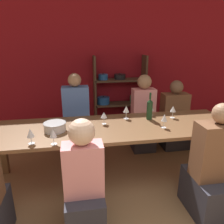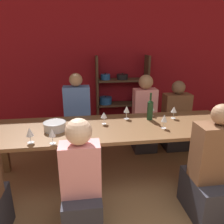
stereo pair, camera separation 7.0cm
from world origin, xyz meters
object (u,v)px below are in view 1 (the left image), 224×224
object	(u,v)px
dining_table	(113,132)
wine_glass_white_b	(126,110)
person_near_b	(84,192)
person_far_c	(173,122)
shelf_unit	(119,100)
wine_glass_empty_b	(151,108)
cell_phone	(83,127)
wine_glass_white_a	(30,133)
wine_glass_red_b	(164,118)
wine_bottle_green	(150,109)
person_far_a	(143,121)
wine_glass_empty_a	(53,134)
person_near_a	(212,176)
mixing_bowl	(55,126)
person_far_b	(77,126)
wine_glass_red_a	(104,115)
wine_glass_white_c	(173,109)

from	to	relation	value
dining_table	wine_glass_white_b	xyz separation A→B (m)	(0.21, 0.24, 0.20)
person_near_b	person_far_c	size ratio (longest dim) A/B	1.01
shelf_unit	wine_glass_empty_b	bearing A→B (deg)	-83.22
cell_phone	wine_glass_empty_b	bearing A→B (deg)	17.10
wine_glass_white_a	person_far_c	world-z (taller)	person_far_c
wine_glass_white_b	wine_glass_red_b	xyz separation A→B (m)	(0.37, -0.38, -0.01)
wine_bottle_green	wine_glass_white_a	size ratio (longest dim) A/B	2.17
person_far_a	person_near_b	distance (m)	1.85
dining_table	person_far_a	distance (m)	1.00
wine_bottle_green	wine_glass_red_b	bearing A→B (deg)	-76.76
wine_glass_empty_a	person_near_a	bearing A→B (deg)	-13.17
wine_glass_white_b	person_near_a	xyz separation A→B (m)	(0.67, -0.98, -0.43)
wine_glass_red_b	wine_glass_empty_a	bearing A→B (deg)	-169.61
wine_glass_white_b	wine_glass_empty_a	distance (m)	1.08
mixing_bowl	person_far_b	bearing A→B (deg)	72.20
shelf_unit	person_near_a	size ratio (longest dim) A/B	1.22
person_far_c	wine_glass_red_a	bearing A→B (deg)	29.12
shelf_unit	wine_glass_red_b	xyz separation A→B (m)	(0.17, -1.87, 0.28)
shelf_unit	wine_glass_white_b	xyz separation A→B (m)	(-0.20, -1.48, 0.29)
wine_glass_white_b	wine_glass_red_b	bearing A→B (deg)	-45.87
wine_glass_white_a	cell_phone	xyz separation A→B (m)	(0.53, 0.35, -0.11)
cell_phone	person_near_b	xyz separation A→B (m)	(-0.03, -0.79, -0.30)
person_near_b	person_far_b	size ratio (longest dim) A/B	0.88
wine_bottle_green	wine_glass_red_b	xyz separation A→B (m)	(0.07, -0.32, -0.02)
wine_bottle_green	person_far_c	xyz separation A→B (m)	(0.66, 0.63, -0.47)
wine_glass_white_a	dining_table	bearing A→B (deg)	19.90
dining_table	person_far_b	distance (m)	0.88
wine_glass_white_c	cell_phone	xyz separation A→B (m)	(-1.20, -0.15, -0.12)
wine_glass_red_a	wine_glass_empty_a	distance (m)	0.74
wine_glass_white_c	person_far_b	bearing A→B (deg)	155.79
shelf_unit	wine_glass_white_c	world-z (taller)	shelf_unit
mixing_bowl	wine_glass_white_b	bearing A→B (deg)	16.39
shelf_unit	dining_table	size ratio (longest dim) A/B	0.48
wine_glass_empty_b	wine_glass_empty_a	bearing A→B (deg)	-151.26
wine_glass_white_c	wine_glass_empty_a	bearing A→B (deg)	-160.23
wine_glass_empty_a	person_far_b	bearing A→B (deg)	78.26
wine_bottle_green	person_far_a	world-z (taller)	person_far_a
wine_bottle_green	person_far_a	distance (m)	0.73
mixing_bowl	person_far_c	size ratio (longest dim) A/B	0.23
wine_glass_white_b	wine_glass_empty_b	size ratio (longest dim) A/B	1.11
shelf_unit	person_near_a	bearing A→B (deg)	-79.17
wine_glass_white_a	shelf_unit	bearing A→B (deg)	57.36
wine_glass_white_b	wine_glass_white_a	bearing A→B (deg)	-153.12
wine_glass_empty_b	wine_glass_white_c	bearing A→B (deg)	-29.53
wine_glass_empty_b	wine_glass_red_b	xyz separation A→B (m)	(0.01, -0.46, 0.01)
wine_glass_white_c	person_near_a	size ratio (longest dim) A/B	0.14
wine_glass_white_c	wine_glass_white_a	bearing A→B (deg)	-164.17
person_near_b	person_far_b	distance (m)	1.51
person_near_b	wine_glass_empty_b	bearing A→B (deg)	47.88
wine_bottle_green	cell_phone	bearing A→B (deg)	-170.13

